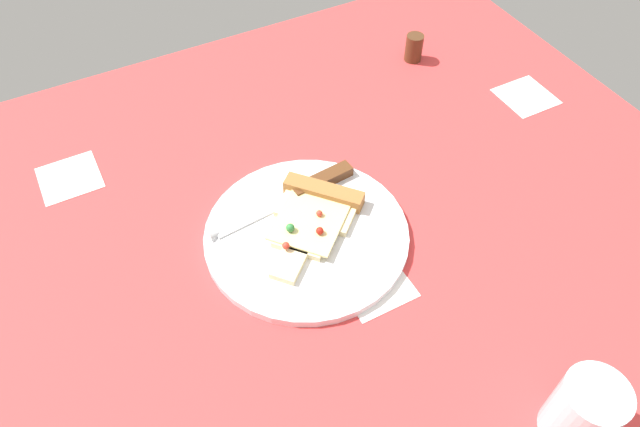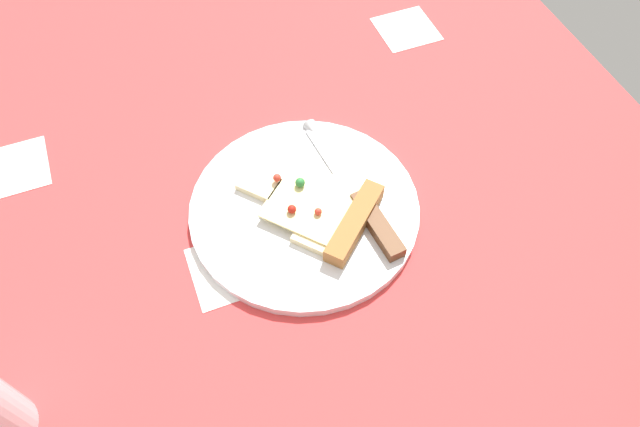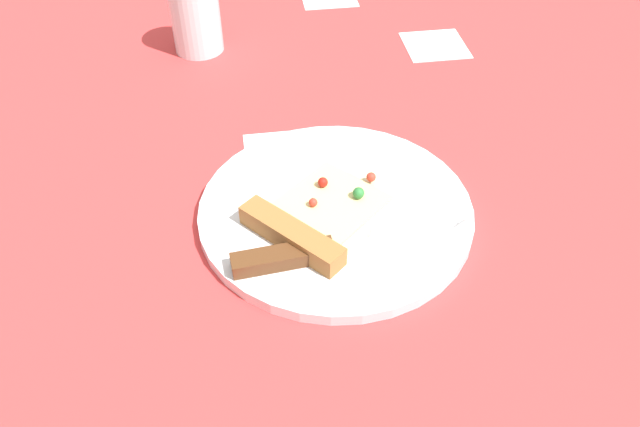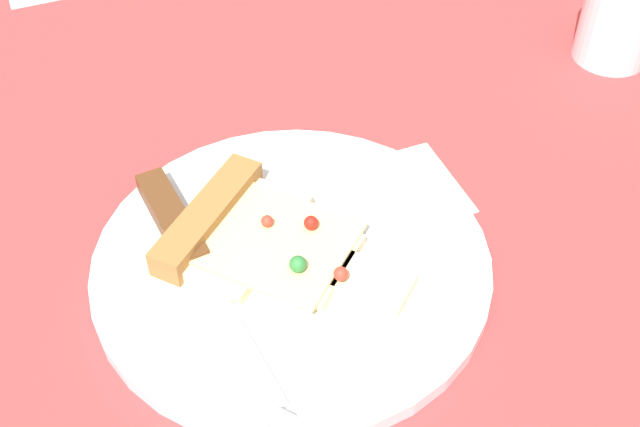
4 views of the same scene
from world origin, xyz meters
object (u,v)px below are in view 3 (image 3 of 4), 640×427
Objects in this scene: drinking_glass at (196,18)px; plate at (336,211)px; pizza_slice at (320,214)px; knife at (329,250)px.

plate is at bearing 19.96° from drinking_glass.
plate is 1.60× the size of pizza_slice.
knife is 2.47× the size of drinking_glass.
pizza_slice is at bearing 176.05° from knife.
plate is at bearing 90.11° from pizza_slice.
knife is (6.76, -1.80, 1.26)cm from plate.
pizza_slice is 0.76× the size of knife.
knife is at bearing -14.91° from plate.
plate is 2.99× the size of drinking_glass.
plate is 7.10cm from knife.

